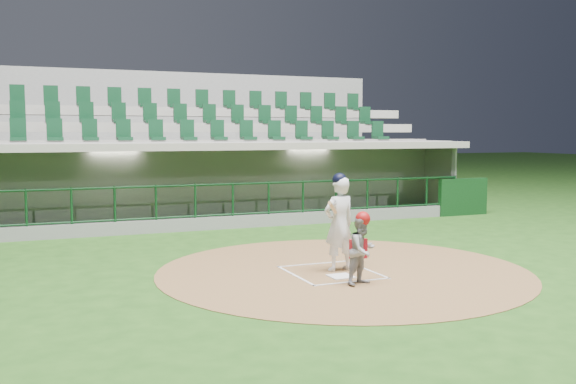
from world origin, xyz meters
name	(u,v)px	position (x,y,z in m)	size (l,w,h in m)	color
ground	(325,270)	(0.00, 0.00, 0.00)	(120.00, 120.00, 0.00)	#1E4614
dirt_circle	(343,271)	(0.30, -0.20, 0.01)	(7.20, 7.20, 0.01)	brown
home_plate	(341,276)	(0.00, -0.70, 0.02)	(0.43, 0.43, 0.02)	white
batter_box_chalk	(331,272)	(0.00, -0.30, 0.02)	(1.55, 1.80, 0.01)	white
dugout_structure	(217,189)	(0.09, 7.82, 0.96)	(16.40, 3.70, 3.00)	slate
seating_deck	(190,169)	(0.00, 10.91, 1.42)	(17.00, 6.72, 5.15)	gray
batter	(339,222)	(0.22, -0.18, 0.96)	(0.90, 0.91, 1.90)	white
catcher	(362,249)	(0.08, -1.36, 0.65)	(0.71, 0.64, 1.29)	gray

